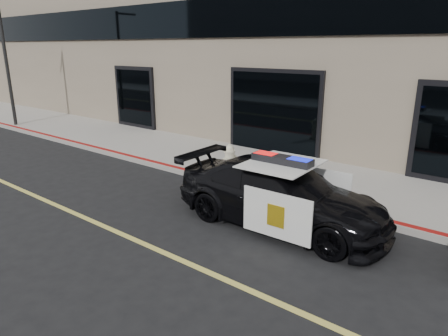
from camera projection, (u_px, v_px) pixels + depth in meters
The scene contains 5 objects.
ground at pixel (127, 237), 7.77m from camera, with size 120.00×120.00×0.00m, color black.
sidewalk_n at pixel (270, 170), 11.69m from camera, with size 60.00×3.50×0.15m, color gray.
police_car at pixel (281, 194), 8.14m from camera, with size 2.19×4.59×1.47m.
fire_hydrant at pixel (229, 159), 11.14m from camera, with size 0.37×0.51×0.81m.
street_light at pixel (4, 59), 17.28m from camera, with size 0.15×1.32×5.21m.
Camera 1 is at (5.85, -4.36, 3.54)m, focal length 32.00 mm.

